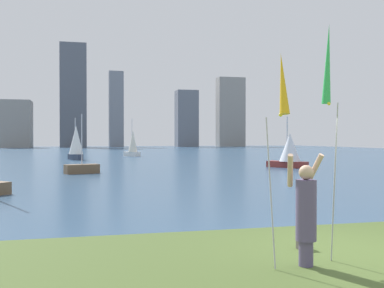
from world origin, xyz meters
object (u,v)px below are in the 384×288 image
object	(u,v)px
kite_flag_left	(282,90)
sailboat_0	(82,169)
kite_flag_right	(328,69)
person	(306,211)
sailboat_1	(289,151)
sailboat_3	(76,142)
sailboat_6	(133,144)
bag	(303,244)

from	to	relation	value
kite_flag_left	sailboat_0	xyz separation A→B (m)	(-2.87, 22.32, -2.62)
kite_flag_left	kite_flag_right	size ratio (longest dim) A/B	0.84
person	sailboat_1	distance (m)	26.73
kite_flag_right	sailboat_3	bearing A→B (deg)	96.29
sailboat_3	sailboat_0	bearing A→B (deg)	-88.79
person	sailboat_1	size ratio (longest dim) A/B	0.51
kite_flag_right	person	bearing A→B (deg)	-151.21
kite_flag_right	sailboat_1	bearing A→B (deg)	65.59
person	kite_flag_left	xyz separation A→B (m)	(-0.60, -0.34, 1.99)
person	sailboat_0	distance (m)	22.27
sailboat_1	sailboat_6	world-z (taller)	sailboat_6
sailboat_6	person	bearing A→B (deg)	-93.27
kite_flag_left	sailboat_6	bearing A→B (deg)	86.07
sailboat_1	sailboat_6	bearing A→B (deg)	109.14
kite_flag_right	sailboat_3	distance (m)	40.69
sailboat_0	person	bearing A→B (deg)	-81.05
person	kite_flag_right	xyz separation A→B (m)	(0.60, 0.33, 2.45)
kite_flag_right	sailboat_1	distance (m)	26.27
sailboat_0	sailboat_1	size ratio (longest dim) A/B	0.97
sailboat_3	person	bearing A→B (deg)	-84.59
sailboat_3	kite_flag_right	bearing A→B (deg)	-83.71
kite_flag_left	sailboat_3	bearing A→B (deg)	94.54
sailboat_3	kite_flag_left	bearing A→B (deg)	-85.46
person	sailboat_1	world-z (taller)	sailboat_1
bag	sailboat_3	xyz separation A→B (m)	(-4.38, 39.67, 1.67)
kite_flag_left	sailboat_0	world-z (taller)	sailboat_0
bag	sailboat_0	xyz separation A→B (m)	(-3.98, 20.92, 0.19)
kite_flag_left	sailboat_1	xyz separation A→B (m)	(12.02, 24.51, -1.67)
sailboat_0	sailboat_1	distance (m)	15.07
sailboat_3	bag	bearing A→B (deg)	-83.70
person	kite_flag_right	distance (m)	2.54
kite_flag_left	sailboat_3	xyz separation A→B (m)	(-3.26, 41.07, -1.15)
kite_flag_left	bag	size ratio (longest dim) A/B	15.87
kite_flag_right	sailboat_6	world-z (taller)	sailboat_6
kite_flag_left	kite_flag_right	world-z (taller)	kite_flag_right
sailboat_3	sailboat_1	bearing A→B (deg)	-47.32
kite_flag_left	kite_flag_right	bearing A→B (deg)	29.13
kite_flag_left	bag	distance (m)	3.34
bag	sailboat_6	size ratio (longest dim) A/B	0.05
kite_flag_left	sailboat_1	world-z (taller)	sailboat_1
kite_flag_left	bag	bearing A→B (deg)	51.64
sailboat_0	sailboat_1	bearing A→B (deg)	8.35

